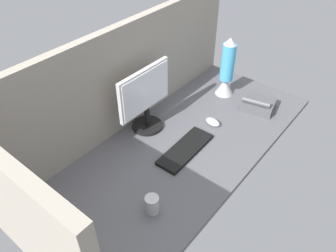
{
  "coord_description": "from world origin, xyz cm",
  "views": [
    {
      "loc": [
        -109.59,
        -82.22,
        126.69
      ],
      "look_at": [
        0.96,
        0.0,
        14.0
      ],
      "focal_mm": 35.8,
      "sensor_mm": 36.0,
      "label": 1
    }
  ],
  "objects_px": {
    "monitor": "(145,97)",
    "lava_lamp": "(227,71)",
    "desk_phone": "(258,104)",
    "mouse": "(213,122)",
    "keyboard": "(185,149)",
    "mug_steel": "(152,204)"
  },
  "relations": [
    {
      "from": "monitor",
      "to": "mouse",
      "type": "bearing_deg",
      "value": -47.94
    },
    {
      "from": "monitor",
      "to": "desk_phone",
      "type": "relative_size",
      "value": 1.73
    },
    {
      "from": "lava_lamp",
      "to": "desk_phone",
      "type": "relative_size",
      "value": 1.81
    },
    {
      "from": "monitor",
      "to": "mouse",
      "type": "relative_size",
      "value": 3.99
    },
    {
      "from": "desk_phone",
      "to": "lava_lamp",
      "type": "bearing_deg",
      "value": 86.6
    },
    {
      "from": "mug_steel",
      "to": "monitor",
      "type": "bearing_deg",
      "value": 44.3
    },
    {
      "from": "keyboard",
      "to": "lava_lamp",
      "type": "height_order",
      "value": "lava_lamp"
    },
    {
      "from": "monitor",
      "to": "desk_phone",
      "type": "bearing_deg",
      "value": -36.39
    },
    {
      "from": "keyboard",
      "to": "mug_steel",
      "type": "xyz_separation_m",
      "value": [
        -0.41,
        -0.12,
        0.03
      ]
    },
    {
      "from": "mouse",
      "to": "mug_steel",
      "type": "relative_size",
      "value": 1.09
    },
    {
      "from": "monitor",
      "to": "mouse",
      "type": "xyz_separation_m",
      "value": [
        0.27,
        -0.29,
        -0.19
      ]
    },
    {
      "from": "monitor",
      "to": "lava_lamp",
      "type": "relative_size",
      "value": 0.96
    },
    {
      "from": "monitor",
      "to": "lava_lamp",
      "type": "height_order",
      "value": "lava_lamp"
    },
    {
      "from": "mug_steel",
      "to": "desk_phone",
      "type": "relative_size",
      "value": 0.4
    },
    {
      "from": "mouse",
      "to": "mug_steel",
      "type": "bearing_deg",
      "value": -161.45
    },
    {
      "from": "monitor",
      "to": "lava_lamp",
      "type": "xyz_separation_m",
      "value": [
        0.6,
        -0.17,
        -0.04
      ]
    },
    {
      "from": "mouse",
      "to": "lava_lamp",
      "type": "xyz_separation_m",
      "value": [
        0.33,
        0.13,
        0.15
      ]
    },
    {
      "from": "mouse",
      "to": "lava_lamp",
      "type": "relative_size",
      "value": 0.24
    },
    {
      "from": "monitor",
      "to": "mug_steel",
      "type": "xyz_separation_m",
      "value": [
        -0.44,
        -0.43,
        -0.16
      ]
    },
    {
      "from": "mouse",
      "to": "keyboard",
      "type": "bearing_deg",
      "value": -169.99
    },
    {
      "from": "keyboard",
      "to": "mug_steel",
      "type": "relative_size",
      "value": 4.18
    },
    {
      "from": "monitor",
      "to": "keyboard",
      "type": "height_order",
      "value": "monitor"
    }
  ]
}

